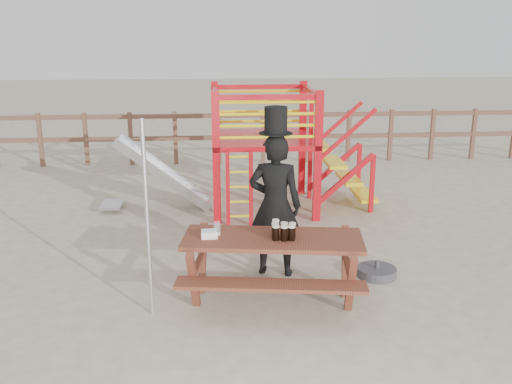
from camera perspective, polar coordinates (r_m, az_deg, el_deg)
name	(u,v)px	position (r m, az deg, el deg)	size (l,w,h in m)	color
ground	(273,301)	(6.64, 1.68, -10.86)	(60.00, 60.00, 0.00)	#BEB294
back_fence	(241,131)	(13.10, -1.49, 6.07)	(15.09, 0.09, 1.20)	brown
playground_fort	(259,147)	(9.70, 0.26, 4.55)	(4.71, 1.84, 2.10)	red
picnic_table	(273,261)	(6.46, 1.67, -6.91)	(2.16, 1.64, 0.77)	brown
man_with_hat	(275,202)	(7.03, 1.92, -0.96)	(0.74, 0.58, 2.12)	black
metal_pole	(147,221)	(6.06, -10.83, -2.85)	(0.05, 0.05, 2.15)	#B2B2B7
parasol_base	(377,272)	(7.39, 11.97, -7.83)	(0.49, 0.49, 0.21)	#3B3B41
paper_bag	(209,234)	(6.35, -4.68, -4.21)	(0.18, 0.14, 0.08)	white
stout_pints	(283,231)	(6.30, 2.68, -3.89)	(0.27, 0.29, 0.17)	black
empty_glasses	(217,229)	(6.42, -3.92, -3.70)	(0.08, 0.08, 0.15)	silver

